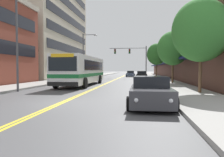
% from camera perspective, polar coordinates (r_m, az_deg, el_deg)
% --- Properties ---
extents(ground_plane, '(240.00, 240.00, 0.00)m').
position_cam_1_polar(ground_plane, '(47.88, 2.45, 0.40)').
color(ground_plane, '#4C4C4F').
extents(sidewalk_left, '(3.50, 106.00, 0.16)m').
position_cam_1_polar(sidewalk_left, '(49.01, -6.03, 0.53)').
color(sidewalk_left, '#9E9B96').
rests_on(sidewalk_left, ground_plane).
extents(sidewalk_right, '(3.50, 106.00, 0.16)m').
position_cam_1_polar(sidewalk_right, '(47.83, 11.14, 0.45)').
color(sidewalk_right, '#9E9B96').
rests_on(sidewalk_right, ground_plane).
extents(centre_line, '(0.34, 106.00, 0.01)m').
position_cam_1_polar(centre_line, '(47.88, 2.45, 0.40)').
color(centre_line, yellow).
rests_on(centre_line, ground_plane).
extents(office_tower_left, '(12.08, 24.02, 24.91)m').
position_cam_1_polar(office_tower_left, '(46.47, -18.11, 15.70)').
color(office_tower_left, beige).
rests_on(office_tower_left, ground_plane).
extents(storefront_row_right, '(9.10, 68.00, 7.71)m').
position_cam_1_polar(storefront_row_right, '(48.63, 18.25, 4.85)').
color(storefront_row_right, brown).
rests_on(storefront_row_right, ground_plane).
extents(city_bus, '(2.95, 11.92, 2.99)m').
position_cam_1_polar(city_bus, '(23.52, -7.78, 2.39)').
color(city_bus, silver).
rests_on(city_bus, ground_plane).
extents(car_navy_parked_left_near, '(1.97, 4.68, 1.35)m').
position_cam_1_polar(car_navy_parked_left_near, '(41.77, -4.13, 0.98)').
color(car_navy_parked_left_near, '#19234C').
rests_on(car_navy_parked_left_near, ground_plane).
extents(car_silver_parked_left_far, '(2.21, 4.54, 1.18)m').
position_cam_1_polar(car_silver_parked_left_far, '(33.87, -7.07, 0.48)').
color(car_silver_parked_left_far, '#B7B7BC').
rests_on(car_silver_parked_left_far, ground_plane).
extents(car_dark_grey_parked_right_foreground, '(2.05, 4.25, 1.38)m').
position_cam_1_polar(car_dark_grey_parked_right_foreground, '(10.21, 10.02, -3.61)').
color(car_dark_grey_parked_right_foreground, '#38383D').
rests_on(car_dark_grey_parked_right_foreground, ground_plane).
extents(car_white_parked_right_mid, '(2.15, 4.45, 1.26)m').
position_cam_1_polar(car_white_parked_right_mid, '(47.57, 7.78, 1.07)').
color(car_white_parked_right_mid, white).
rests_on(car_white_parked_right_mid, ground_plane).
extents(car_black_parked_right_far, '(2.05, 4.62, 1.38)m').
position_cam_1_polar(car_black_parked_right_far, '(39.16, 7.75, 0.87)').
color(car_black_parked_right_far, black).
rests_on(car_black_parked_right_far, ground_plane).
extents(car_slate_blue_moving_lead, '(2.01, 4.73, 1.35)m').
position_cam_1_polar(car_slate_blue_moving_lead, '(49.61, 4.89, 1.18)').
color(car_slate_blue_moving_lead, '#475675').
rests_on(car_slate_blue_moving_lead, ground_plane).
extents(traffic_signal_mast, '(7.16, 0.38, 6.13)m').
position_cam_1_polar(traffic_signal_mast, '(42.51, 5.51, 6.08)').
color(traffic_signal_mast, '#47474C').
rests_on(traffic_signal_mast, ground_plane).
extents(street_lamp_left_near, '(1.95, 0.28, 8.88)m').
position_cam_1_polar(street_lamp_left_near, '(18.33, -23.03, 13.13)').
color(street_lamp_left_near, '#47474C').
rests_on(street_lamp_left_near, ground_plane).
extents(street_lamp_left_far, '(2.44, 0.28, 7.50)m').
position_cam_1_polar(street_lamp_left_far, '(36.45, -6.99, 6.83)').
color(street_lamp_left_far, '#47474C').
rests_on(street_lamp_left_far, ground_plane).
extents(street_tree_right_near, '(3.76, 3.76, 6.16)m').
position_cam_1_polar(street_tree_right_near, '(15.85, 22.18, 11.50)').
color(street_tree_right_near, brown).
rests_on(street_tree_right_near, sidewalk_right).
extents(street_tree_right_mid, '(3.54, 3.54, 5.89)m').
position_cam_1_polar(street_tree_right_mid, '(26.15, 15.60, 7.59)').
color(street_tree_right_mid, brown).
rests_on(street_tree_right_mid, sidewalk_right).
extents(street_tree_right_far, '(3.22, 3.22, 5.81)m').
position_cam_1_polar(street_tree_right_far, '(37.12, 11.58, 6.24)').
color(street_tree_right_far, brown).
rests_on(street_tree_right_far, sidewalk_right).
extents(fire_hydrant, '(0.29, 0.21, 0.78)m').
position_cam_1_polar(fire_hydrant, '(18.13, 13.57, -1.28)').
color(fire_hydrant, yellow).
rests_on(fire_hydrant, sidewalk_right).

